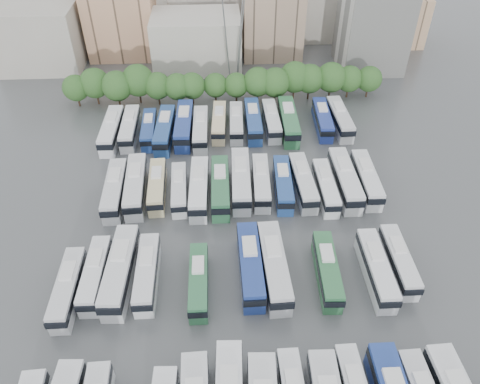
{
  "coord_description": "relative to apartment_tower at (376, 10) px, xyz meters",
  "views": [
    {
      "loc": [
        -1.75,
        -45.39,
        48.43
      ],
      "look_at": [
        1.19,
        8.85,
        3.0
      ],
      "focal_mm": 35.0,
      "sensor_mm": 36.0,
      "label": 1
    }
  ],
  "objects": [
    {
      "name": "ground",
      "position": [
        -34.0,
        -58.0,
        -13.0
      ],
      "size": [
        220.0,
        220.0,
        0.0
      ],
      "primitive_type": "plane",
      "color": "#424447",
      "rests_on": "ground"
    },
    {
      "name": "tree_line",
      "position": [
        -34.12,
        -15.83,
        -8.5
      ],
      "size": [
        65.55,
        7.93,
        8.3
      ],
      "color": "black",
      "rests_on": "ground"
    },
    {
      "name": "city_buildings",
      "position": [
        -41.46,
        13.86,
        -5.13
      ],
      "size": [
        102.0,
        35.0,
        20.0
      ],
      "color": "#9E998E",
      "rests_on": "ground"
    },
    {
      "name": "apartment_tower",
      "position": [
        0.0,
        0.0,
        0.0
      ],
      "size": [
        14.0,
        14.0,
        26.0
      ],
      "primitive_type": "cube",
      "color": "silver",
      "rests_on": "ground"
    },
    {
      "name": "bus_r1_s0",
      "position": [
        -55.22,
        -65.23,
        -11.22
      ],
      "size": [
        2.53,
        11.54,
        3.62
      ],
      "rotation": [
        0.0,
        0.0,
        -0.0
      ],
      "color": "silver",
      "rests_on": "ground"
    },
    {
      "name": "bus_r1_s1",
      "position": [
        -52.23,
        -63.14,
        -11.25
      ],
      "size": [
        2.66,
        11.4,
        3.56
      ],
      "rotation": [
        0.0,
        0.0,
        -0.02
      ],
      "color": "silver",
      "rests_on": "ground"
    },
    {
      "name": "bus_r1_s2",
      "position": [
        -49.02,
        -62.91,
        -10.91
      ],
      "size": [
        3.6,
        13.71,
        4.26
      ],
      "rotation": [
        0.0,
        0.0,
        -0.05
      ],
      "color": "silver",
      "rests_on": "ground"
    },
    {
      "name": "bus_r1_s3",
      "position": [
        -45.58,
        -63.33,
        -11.2
      ],
      "size": [
        2.59,
        11.72,
        3.67
      ],
      "rotation": [
        0.0,
        0.0,
        0.0
      ],
      "color": "silver",
      "rests_on": "ground"
    },
    {
      "name": "bus_r1_s5",
      "position": [
        -38.94,
        -64.93,
        -11.31
      ],
      "size": [
        2.41,
        10.95,
        3.43
      ],
      "rotation": [
        0.0,
        0.0,
        -0.0
      ],
      "color": "#2C6740",
      "rests_on": "ground"
    },
    {
      "name": "bus_r1_s7",
      "position": [
        -32.2,
        -62.85,
        -11.0
      ],
      "size": [
        3.01,
        13.04,
        4.08
      ],
      "rotation": [
        0.0,
        0.0,
        0.01
      ],
      "color": "navy",
      "rests_on": "ground"
    },
    {
      "name": "bus_r1_s8",
      "position": [
        -29.14,
        -63.24,
        -10.91
      ],
      "size": [
        3.4,
        13.63,
        4.25
      ],
      "rotation": [
        0.0,
        0.0,
        0.03
      ],
      "color": "silver",
      "rests_on": "ground"
    },
    {
      "name": "bus_r1_s10",
      "position": [
        -22.29,
        -64.06,
        -11.21
      ],
      "size": [
        3.05,
        11.7,
        3.64
      ],
      "rotation": [
        0.0,
        0.0,
        -0.04
      ],
      "color": "#2C673D",
      "rests_on": "ground"
    },
    {
      "name": "bus_r1_s12",
      "position": [
        -15.9,
        -64.3,
        -11.14
      ],
      "size": [
        2.7,
        12.12,
        3.8
      ],
      "rotation": [
        0.0,
        0.0,
        -0.0
      ],
      "color": "silver",
      "rests_on": "ground"
    },
    {
      "name": "bus_r1_s13",
      "position": [
        -12.46,
        -62.94,
        -11.27
      ],
      "size": [
        2.52,
        11.25,
        3.53
      ],
      "rotation": [
        0.0,
        0.0,
        -0.01
      ],
      "color": "silver",
      "rests_on": "ground"
    },
    {
      "name": "bus_r2_s1",
      "position": [
        -52.22,
        -46.24,
        -11.06
      ],
      "size": [
        3.05,
        12.64,
        3.95
      ],
      "rotation": [
        0.0,
        0.0,
        0.02
      ],
      "color": "silver",
      "rests_on": "ground"
    },
    {
      "name": "bus_r2_s2",
      "position": [
        -49.08,
        -45.51,
        -10.97
      ],
      "size": [
        3.47,
        13.3,
        4.14
      ],
      "rotation": [
        0.0,
        0.0,
        0.05
      ],
      "color": "silver",
      "rests_on": "ground"
    },
    {
      "name": "bus_r2_s3",
      "position": [
        -45.76,
        -45.46,
        -11.24
      ],
      "size": [
        2.85,
        11.47,
        3.57
      ],
      "rotation": [
        0.0,
        0.0,
        0.03
      ],
      "color": "beige",
      "rests_on": "ground"
    },
    {
      "name": "bus_r2_s4",
      "position": [
        -42.25,
        -46.27,
        -11.33
      ],
      "size": [
        2.82,
        10.92,
        3.4
      ],
      "rotation": [
        0.0,
        0.0,
        0.04
      ],
      "color": "silver",
      "rests_on": "ground"
    },
    {
      "name": "bus_r2_s5",
      "position": [
        -39.1,
        -46.6,
        -11.03
      ],
      "size": [
        3.08,
        12.86,
        4.02
      ],
      "rotation": [
        0.0,
        0.0,
        -0.02
      ],
      "color": "silver",
      "rests_on": "ground"
    },
    {
      "name": "bus_r2_s6",
      "position": [
        -35.77,
        -46.48,
        -11.03
      ],
      "size": [
        2.94,
        12.83,
        4.02
      ],
      "rotation": [
        0.0,
        0.0,
        -0.01
      ],
      "color": "#2A633E",
      "rests_on": "ground"
    },
    {
      "name": "bus_r2_s7",
      "position": [
        -32.45,
        -45.0,
        -10.92
      ],
      "size": [
        3.33,
        13.55,
        4.23
      ],
      "rotation": [
        0.0,
        0.0,
        -0.03
      ],
      "color": "silver",
      "rests_on": "ground"
    },
    {
      "name": "bus_r2_s8",
      "position": [
        -29.23,
        -45.41,
        -11.19
      ],
      "size": [
        3.04,
        11.87,
        3.7
      ],
      "rotation": [
        0.0,
        0.0,
        -0.04
      ],
      "color": "silver",
      "rests_on": "ground"
    },
    {
      "name": "bus_r2_s9",
      "position": [
        -25.8,
        -46.09,
        -11.18
      ],
      "size": [
        3.1,
        11.91,
        3.71
      ],
      "rotation": [
        0.0,
        0.0,
        -0.05
      ],
      "color": "navy",
      "rests_on": "ground"
    },
    {
      "name": "bus_r2_s10",
      "position": [
        -22.58,
        -45.84,
        -11.11
      ],
      "size": [
        3.19,
        12.39,
        3.85
      ],
      "rotation": [
        0.0,
        0.0,
        0.04
      ],
      "color": "silver",
      "rests_on": "ground"
    },
    {
      "name": "bus_r2_s11",
      "position": [
        -19.17,
        -47.17,
        -11.22
      ],
      "size": [
        2.53,
        11.54,
        3.62
      ],
      "rotation": [
        0.0,
        0.0,
        0.0
      ],
      "color": "white",
      "rests_on": "ground"
    },
    {
      "name": "bus_r2_s12",
      "position": [
        -15.83,
        -45.81,
        -10.92
      ],
      "size": [
        3.04,
        13.52,
        4.23
      ],
      "rotation": [
        0.0,
        0.0,
        0.01
      ],
      "color": "silver",
      "rests_on": "ground"
    },
    {
      "name": "bus_r2_s13",
      "position": [
        -12.29,
        -45.66,
        -11.09
      ],
      "size": [
        2.96,
        12.43,
        3.88
      ],
      "rotation": [
        0.0,
        0.0,
        -0.02
      ],
      "color": "silver",
      "rests_on": "ground"
    },
    {
      "name": "bus_r3_s0",
      "position": [
        -55.42,
        -28.84,
        -11.01
      ],
      "size": [
        3.07,
        12.99,
        4.06
      ],
      "rotation": [
        0.0,
        0.0,
        -0.02
      ],
      "color": "silver",
      "rests_on": "ground"
    },
    {
      "name": "bus_r3_s1",
      "position": [
        -52.2,
        -28.07,
        -11.13
      ],
      "size": [
        2.7,
        12.16,
        3.81
      ],
      "rotation": [
        0.0,
        0.0,
        0.0
      ],
      "color": "silver",
      "rests_on": "ground"
    },
    {
      "name": "bus_r3_s2",
      "position": [
        -48.66,
        -28.51,
        -11.3
      ],
      "size": [
        2.71,
        11.11,
        3.47
      ],
      "rotation": [
        0.0,
        0.0,
        0.03
      ],
      "color": "navy",
      "rests_on": "ground"
    },
    {
      "name": "bus_r3_s3",
      "position": [
        -45.64,
        -29.28,
        -11.0
      ],
      "size": [
        3.48,
        13.11,
        4.08
      ],
      "rotation": [
        0.0,
        0.0,
        -0.05
      ],
      "color": "navy",
      "rests_on": "ground"
    },
    {
      "name": "bus_r3_s4",
      "position": [
        -42.14,
        -27.97,
        -10.92
      ],
      "size": [
        3.31,
        13.6,
        4.25
      ],
      "rotation": [
        0.0,
        0.0,
        -0.03
      ],
      "color": "navy",
      "rests_on": "ground"
    },
    {
      "name": "bus_r3_s5",
      "position": [
        -39.05,
        -29.24,
        -11.12
      ],
      "size": [
        2.81,
        12.27,
        3.84
      ],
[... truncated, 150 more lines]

